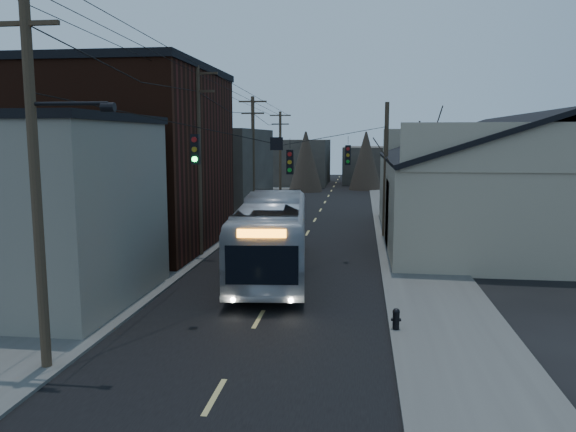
# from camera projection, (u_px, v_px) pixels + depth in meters

# --- Properties ---
(road_surface) EXTENTS (9.00, 110.00, 0.02)m
(road_surface) POSITION_uv_depth(u_px,v_px,m) (313.00, 224.00, 41.30)
(road_surface) COLOR black
(road_surface) RESTS_ON ground
(sidewalk_left) EXTENTS (4.00, 110.00, 0.12)m
(sidewalk_left) POSITION_uv_depth(u_px,v_px,m) (226.00, 222.00, 42.13)
(sidewalk_left) COLOR #474744
(sidewalk_left) RESTS_ON ground
(sidewalk_right) EXTENTS (4.00, 110.00, 0.12)m
(sidewalk_right) POSITION_uv_depth(u_px,v_px,m) (402.00, 225.00, 40.46)
(sidewalk_right) COLOR #474744
(sidewalk_right) RESTS_ON ground
(building_clapboard) EXTENTS (8.00, 8.00, 7.00)m
(building_clapboard) POSITION_uv_depth(u_px,v_px,m) (30.00, 213.00, 21.35)
(building_clapboard) COLOR slate
(building_clapboard) RESTS_ON ground
(building_brick) EXTENTS (10.00, 12.00, 10.00)m
(building_brick) POSITION_uv_depth(u_px,v_px,m) (124.00, 161.00, 32.07)
(building_brick) COLOR black
(building_brick) RESTS_ON ground
(building_left_far) EXTENTS (9.00, 14.00, 7.00)m
(building_left_far) POSITION_uv_depth(u_px,v_px,m) (208.00, 171.00, 47.93)
(building_left_far) COLOR #332E29
(building_left_far) RESTS_ON ground
(warehouse) EXTENTS (16.16, 20.60, 7.73)m
(warehouse) POSITION_uv_depth(u_px,v_px,m) (517.00, 197.00, 34.35)
(warehouse) COLOR gray
(warehouse) RESTS_ON ground
(building_far_left) EXTENTS (10.00, 12.00, 6.00)m
(building_far_left) POSITION_uv_depth(u_px,v_px,m) (291.00, 162.00, 76.02)
(building_far_left) COLOR #332E29
(building_far_left) RESTS_ON ground
(building_far_right) EXTENTS (12.00, 14.00, 5.00)m
(building_far_right) POSITION_uv_depth(u_px,v_px,m) (386.00, 165.00, 79.33)
(building_far_right) COLOR #332E29
(building_far_right) RESTS_ON ground
(bare_tree) EXTENTS (0.40, 0.40, 7.20)m
(bare_tree) POSITION_uv_depth(u_px,v_px,m) (417.00, 189.00, 30.15)
(bare_tree) COLOR black
(bare_tree) RESTS_ON ground
(utility_lines) EXTENTS (11.24, 45.28, 10.50)m
(utility_lines) POSITION_uv_depth(u_px,v_px,m) (256.00, 160.00, 35.26)
(utility_lines) COLOR #382B1E
(utility_lines) RESTS_ON ground
(bus) EXTENTS (4.27, 13.13, 3.59)m
(bus) POSITION_uv_depth(u_px,v_px,m) (272.00, 236.00, 26.18)
(bus) COLOR #A3A7AF
(bus) RESTS_ON ground
(parked_car) EXTENTS (2.08, 4.65, 1.48)m
(parked_car) POSITION_uv_depth(u_px,v_px,m) (268.00, 204.00, 47.60)
(parked_car) COLOR #A0A3A8
(parked_car) RESTS_ON ground
(fire_hydrant) EXTENTS (0.33, 0.24, 0.70)m
(fire_hydrant) POSITION_uv_depth(u_px,v_px,m) (396.00, 318.00, 18.31)
(fire_hydrant) COLOR black
(fire_hydrant) RESTS_ON sidewalk_right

